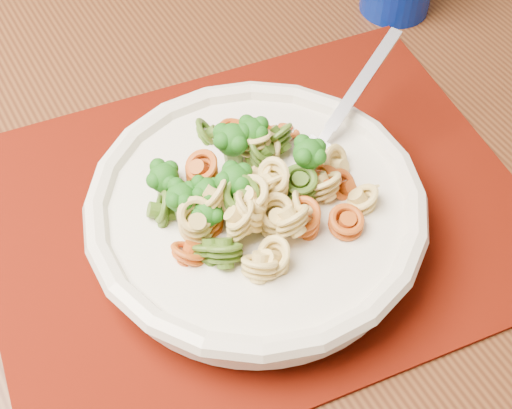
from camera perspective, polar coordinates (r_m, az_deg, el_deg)
dining_table at (r=0.78m, az=-2.32°, el=2.47°), size 1.43×1.03×0.73m
placemat at (r=0.61m, az=0.03°, el=-0.65°), size 0.53×0.46×0.00m
pasta_bowl at (r=0.58m, az=0.00°, el=-0.55°), size 0.28×0.28×0.05m
pasta_broccoli_heap at (r=0.56m, az=0.00°, el=0.37°), size 0.23×0.23×0.06m
fork at (r=0.60m, az=4.67°, el=4.15°), size 0.18×0.07×0.08m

